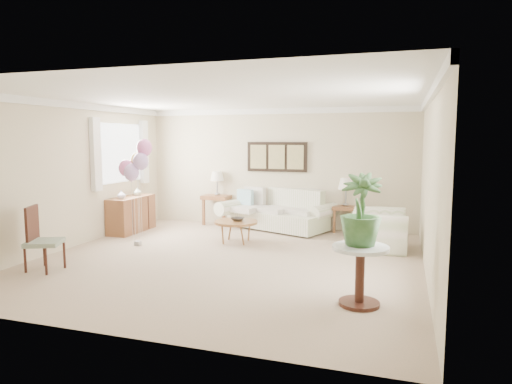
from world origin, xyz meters
TOP-DOWN VIEW (x-y plane):
  - ground_plane at (0.00, 0.00)m, footprint 6.00×6.00m
  - room_shell at (-0.11, 0.09)m, footprint 6.04×6.04m
  - wall_art_triptych at (0.00, 2.96)m, footprint 1.35×0.06m
  - sofa at (0.09, 2.74)m, footprint 2.65×1.60m
  - end_table_left at (-1.38, 2.86)m, footprint 0.61×0.56m
  - end_table_right at (1.52, 2.87)m, footprint 0.50×0.46m
  - lamp_left at (-1.38, 2.86)m, footprint 0.31×0.31m
  - lamp_right at (1.52, 2.87)m, footprint 0.33×0.33m
  - coffee_table at (-0.31, 1.22)m, footprint 0.82×0.82m
  - decor_bowl at (-0.28, 1.24)m, footprint 0.25×0.25m
  - armchair at (2.28, 1.54)m, footprint 0.97×1.09m
  - side_table at (2.20, -1.39)m, footprint 0.66×0.66m
  - potted_plant at (2.19, -1.35)m, footprint 0.51×0.51m
  - accent_chair at (-2.44, -1.37)m, footprint 0.62×0.62m
  - credenza at (-2.76, 1.50)m, footprint 0.46×1.20m
  - vase_white at (-2.74, 1.14)m, footprint 0.17×0.17m
  - vase_sage at (-2.74, 1.72)m, footprint 0.18×0.18m
  - balloon_cluster at (-1.94, 0.46)m, footprint 0.59×0.48m

SIDE VIEW (x-z plane):
  - ground_plane at x=0.00m, z-range 0.00..0.00m
  - armchair at x=2.28m, z-range 0.00..0.68m
  - sofa at x=0.09m, z-range -0.09..0.78m
  - credenza at x=-2.76m, z-range 0.00..0.74m
  - coffee_table at x=-0.31m, z-range 0.17..0.59m
  - decor_bowl at x=-0.28m, z-range 0.41..0.47m
  - end_table_right at x=1.52m, z-range 0.19..0.73m
  - accent_chair at x=-2.44m, z-range 0.02..0.98m
  - side_table at x=2.20m, z-range 0.18..0.89m
  - end_table_left at x=-1.38m, z-range 0.23..0.90m
  - vase_sage at x=-2.74m, z-range 0.74..0.91m
  - vase_white at x=-2.74m, z-range 0.74..0.91m
  - lamp_right at x=1.52m, z-range 0.70..1.29m
  - lamp_left at x=-1.38m, z-range 0.81..1.35m
  - potted_plant at x=2.19m, z-range 0.71..1.55m
  - balloon_cluster at x=-1.94m, z-range 0.55..2.49m
  - wall_art_triptych at x=0.00m, z-range 1.23..1.88m
  - room_shell at x=-0.11m, z-range 0.33..2.93m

